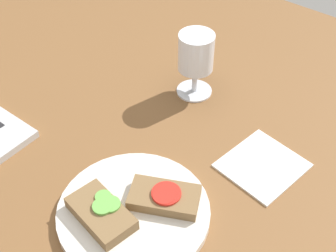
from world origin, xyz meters
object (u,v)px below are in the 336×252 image
plate (134,212)px  wine_glass (196,55)px  sandwich_with_tomato (164,197)px  napkin (262,165)px  sandwich_with_cucumber (101,213)px

plate → wine_glass: bearing=18.9°
sandwich_with_tomato → napkin: size_ratio=0.96×
wine_glass → napkin: bearing=-113.6°
wine_glass → napkin: 26.08cm
napkin → plate: bearing=153.4°
sandwich_with_cucumber → napkin: size_ratio=0.91×
sandwich_with_cucumber → napkin: sandwich_with_cucumber is taller
wine_glass → plate: bearing=-161.1°
napkin → wine_glass: bearing=66.4°
plate → sandwich_with_tomato: 5.62cm
sandwich_with_cucumber → napkin: (26.87, -14.18, -2.57)cm
sandwich_with_cucumber → plate: bearing=-34.0°
wine_glass → napkin: size_ratio=1.04×
sandwich_with_cucumber → wine_glass: 38.12cm
napkin → sandwich_with_cucumber: bearing=152.2°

